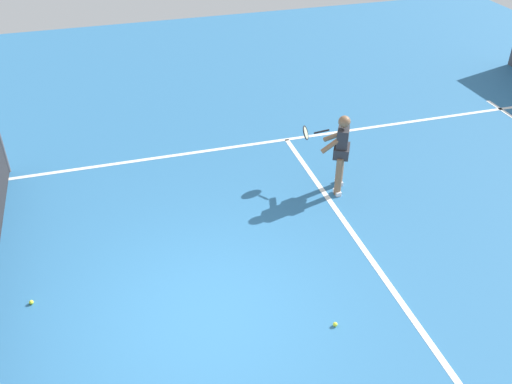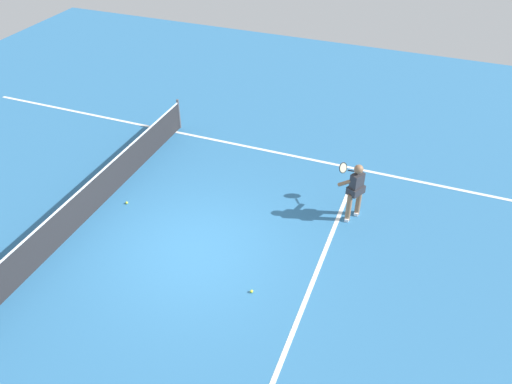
{
  "view_description": "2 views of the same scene",
  "coord_description": "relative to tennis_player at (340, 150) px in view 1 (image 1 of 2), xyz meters",
  "views": [
    {
      "loc": [
        -5.67,
        0.88,
        5.96
      ],
      "look_at": [
        1.4,
        -1.2,
        1.01
      ],
      "focal_mm": 39.29,
      "sensor_mm": 36.0,
      "label": 1
    },
    {
      "loc": [
        -7.44,
        -4.42,
        8.06
      ],
      "look_at": [
        1.27,
        -1.07,
        1.07
      ],
      "focal_mm": 35.41,
      "sensor_mm": 36.0,
      "label": 2
    }
  ],
  "objects": [
    {
      "name": "sideline_right_marking",
      "position": [
        2.13,
        3.14,
        -0.84
      ],
      "size": [
        0.1,
        19.8,
        0.01
      ],
      "primitive_type": "cube",
      "color": "white",
      "rests_on": "ground"
    },
    {
      "name": "service_line_marking",
      "position": [
        -2.52,
        0.28,
        -0.84
      ],
      "size": [
        9.3,
        0.1,
        0.01
      ],
      "primitive_type": "cube",
      "color": "white",
      "rests_on": "ground"
    },
    {
      "name": "tennis_ball_mid",
      "position": [
        -3.25,
        1.41,
        -0.81
      ],
      "size": [
        0.07,
        0.07,
        0.07
      ],
      "primitive_type": "sphere",
      "color": "#D1E533",
      "rests_on": "ground"
    },
    {
      "name": "ground_plane",
      "position": [
        -2.52,
        3.14,
        -0.85
      ],
      "size": [
        28.34,
        28.34,
        0.0
      ],
      "primitive_type": "plane",
      "color": "teal"
    },
    {
      "name": "tennis_player",
      "position": [
        0.0,
        0.0,
        0.0
      ],
      "size": [
        1.05,
        0.81,
        1.55
      ],
      "color": "#8C6647",
      "rests_on": "ground"
    },
    {
      "name": "tennis_ball_near",
      "position": [
        -1.59,
        5.53,
        -0.81
      ],
      "size": [
        0.07,
        0.07,
        0.07
      ],
      "primitive_type": "sphere",
      "color": "#D1E533",
      "rests_on": "ground"
    }
  ]
}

